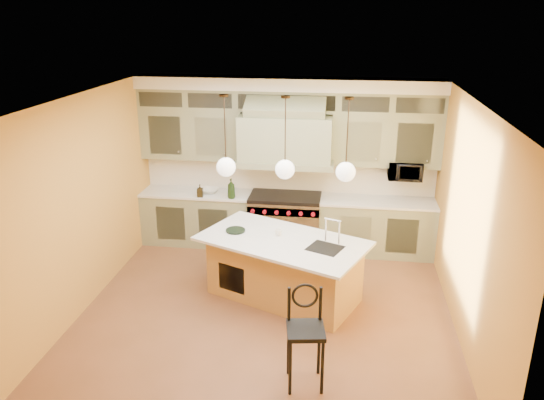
% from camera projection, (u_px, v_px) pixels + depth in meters
% --- Properties ---
extents(floor, '(5.00, 5.00, 0.00)m').
position_uv_depth(floor, '(266.00, 312.00, 7.29)').
color(floor, brown).
rests_on(floor, ground).
extents(ceiling, '(5.00, 5.00, 0.00)m').
position_uv_depth(ceiling, '(266.00, 100.00, 6.31)').
color(ceiling, white).
rests_on(ceiling, wall_back).
extents(wall_back, '(5.00, 0.00, 5.00)m').
position_uv_depth(wall_back, '(288.00, 162.00, 9.13)').
color(wall_back, gold).
rests_on(wall_back, ground).
extents(wall_front, '(5.00, 0.00, 5.00)m').
position_uv_depth(wall_front, '(221.00, 320.00, 4.47)').
color(wall_front, gold).
rests_on(wall_front, ground).
extents(wall_left, '(0.00, 5.00, 5.00)m').
position_uv_depth(wall_left, '(83.00, 204.00, 7.13)').
color(wall_left, gold).
rests_on(wall_left, ground).
extents(wall_right, '(0.00, 5.00, 5.00)m').
position_uv_depth(wall_right, '(468.00, 224.00, 6.47)').
color(wall_right, gold).
rests_on(wall_right, ground).
extents(back_cabinetry, '(5.00, 0.77, 2.90)m').
position_uv_depth(back_cabinetry, '(286.00, 167.00, 8.88)').
color(back_cabinetry, gray).
rests_on(back_cabinetry, floor).
extents(range, '(1.20, 0.74, 0.96)m').
position_uv_depth(range, '(285.00, 221.00, 9.12)').
color(range, silver).
rests_on(range, floor).
extents(kitchen_island, '(2.57, 2.01, 1.35)m').
position_uv_depth(kitchen_island, '(284.00, 267.00, 7.52)').
color(kitchen_island, '#AD7E3D').
rests_on(kitchen_island, floor).
extents(counter_stool, '(0.46, 0.46, 1.16)m').
position_uv_depth(counter_stool, '(305.00, 331.00, 5.71)').
color(counter_stool, black).
rests_on(counter_stool, floor).
extents(microwave, '(0.54, 0.37, 0.30)m').
position_uv_depth(microwave, '(405.00, 170.00, 8.64)').
color(microwave, black).
rests_on(microwave, back_cabinetry).
extents(oil_bottle_a, '(0.14, 0.14, 0.34)m').
position_uv_depth(oil_bottle_a, '(231.00, 189.00, 8.82)').
color(oil_bottle_a, black).
rests_on(oil_bottle_a, back_cabinetry).
extents(oil_bottle_b, '(0.11, 0.11, 0.22)m').
position_uv_depth(oil_bottle_b, '(200.00, 191.00, 8.92)').
color(oil_bottle_b, black).
rests_on(oil_bottle_b, back_cabinetry).
extents(fruit_bowl, '(0.32, 0.32, 0.07)m').
position_uv_depth(fruit_bowl, '(210.00, 191.00, 9.14)').
color(fruit_bowl, silver).
rests_on(fruit_bowl, back_cabinetry).
extents(cup, '(0.10, 0.10, 0.09)m').
position_uv_depth(cup, '(278.00, 233.00, 7.45)').
color(cup, white).
rests_on(cup, kitchen_island).
extents(pendant_left, '(0.26, 0.26, 1.11)m').
position_uv_depth(pendant_left, '(226.00, 165.00, 7.13)').
color(pendant_left, '#2D2319').
rests_on(pendant_left, ceiling).
extents(pendant_center, '(0.26, 0.26, 1.11)m').
position_uv_depth(pendant_center, '(285.00, 167.00, 7.02)').
color(pendant_center, '#2D2319').
rests_on(pendant_center, ceiling).
extents(pendant_right, '(0.26, 0.26, 1.11)m').
position_uv_depth(pendant_right, '(346.00, 170.00, 6.92)').
color(pendant_right, '#2D2319').
rests_on(pendant_right, ceiling).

